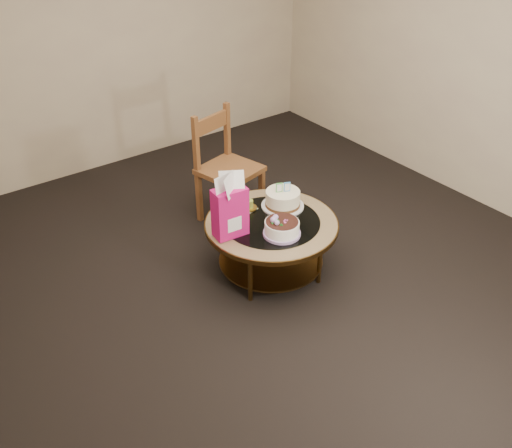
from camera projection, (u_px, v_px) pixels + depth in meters
ground at (271, 269)px, 4.56m from camera, size 5.00×5.00×0.00m
room_walls at (274, 82)px, 3.72m from camera, size 4.52×5.02×2.61m
coffee_table at (271, 230)px, 4.35m from camera, size 1.02×1.02×0.46m
decorated_cake at (282, 229)px, 4.13m from camera, size 0.28×0.28×0.16m
cream_cake at (283, 199)px, 4.45m from camera, size 0.34×0.34×0.21m
gift_bag at (230, 206)px, 4.03m from camera, size 0.25×0.19×0.49m
pillar_candle at (249, 206)px, 4.44m from camera, size 0.12×0.12×0.09m
dining_chair at (226, 167)px, 4.95m from camera, size 0.56×0.56×1.00m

